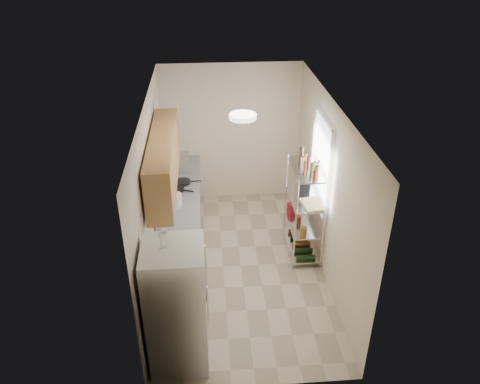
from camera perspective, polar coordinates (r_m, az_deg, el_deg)
The scene contains 16 objects.
room at distance 6.64m, azimuth 0.10°, elevation -0.19°, with size 2.52×4.42×2.62m.
counter_run at distance 7.46m, azimuth -7.26°, elevation -4.43°, with size 0.63×3.51×0.90m.
upper_cabinets at distance 6.50m, azimuth -9.30°, elevation 3.79°, with size 0.33×2.20×0.72m, color #A37345.
range_hood at distance 7.40m, azimuth -8.23°, elevation 3.58°, with size 0.50×0.60×0.12m, color #B7BABC.
window at distance 7.02m, azimuth 9.90°, elevation 3.40°, with size 0.06×1.00×1.46m, color white.
bakers_rack at distance 7.13m, azimuth 7.98°, elevation -0.02°, with size 0.45×0.90×1.73m.
ceiling_dome at distance 5.83m, azimuth 0.35°, elevation 9.21°, with size 0.34×0.34×0.06m, color white.
refrigerator at distance 5.55m, azimuth -7.69°, elevation -13.65°, with size 0.68×0.68×1.64m, color white.
wine_glass_a at distance 5.01m, azimuth -9.12°, elevation -5.57°, with size 0.08×0.08×0.21m, color silver, non-canonical shape.
wine_glass_b at distance 5.00m, azimuth -9.64°, elevation -5.85°, with size 0.07×0.07×0.19m, color silver, non-canonical shape.
rice_cooker at distance 7.15m, azimuth -8.02°, elevation -0.98°, with size 0.24×0.24×0.19m, color silver.
frying_pan_large at distance 7.60m, azimuth -7.83°, elevation 0.37°, with size 0.27×0.27×0.05m, color black.
frying_pan_small at distance 7.78m, azimuth -6.96°, elevation 1.22°, with size 0.25×0.25×0.05m, color black.
cutting_board at distance 7.00m, azimuth 8.93°, elevation -1.50°, with size 0.31×0.41×0.03m, color tan.
espresso_machine at distance 7.39m, azimuth 7.96°, elevation 1.51°, with size 0.16×0.25×0.29m, color black.
storage_bag at distance 7.61m, azimuth 6.29°, elevation -1.93°, with size 0.10×0.14×0.16m, color maroon.
Camera 1 is at (-0.46, -5.74, 4.61)m, focal length 35.00 mm.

